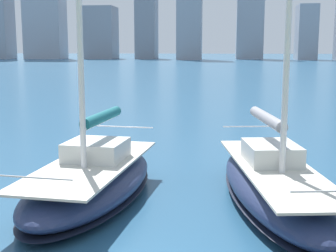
{
  "coord_description": "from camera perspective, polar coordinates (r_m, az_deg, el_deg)",
  "views": [
    {
      "loc": [
        -1.71,
        6.27,
        4.38
      ],
      "look_at": [
        -0.24,
        -6.49,
        2.2
      ],
      "focal_mm": 50.0,
      "sensor_mm": 36.0,
      "label": 1
    }
  ],
  "objects": [
    {
      "name": "city_skyline",
      "position": [
        167.39,
        4.7,
        14.44
      ],
      "size": [
        169.35,
        20.98,
        46.59
      ],
      "color": "#9FA4AE",
      "rests_on": "ground"
    },
    {
      "name": "sailboat_grey",
      "position": [
        13.4,
        12.87,
        -6.7
      ],
      "size": [
        3.62,
        8.52,
        11.03
      ],
      "color": "navy",
      "rests_on": "ground"
    },
    {
      "name": "sailboat_teal",
      "position": [
        13.66,
        -9.25,
        -6.24
      ],
      "size": [
        3.39,
        7.49,
        11.95
      ],
      "color": "navy",
      "rests_on": "ground"
    }
  ]
}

